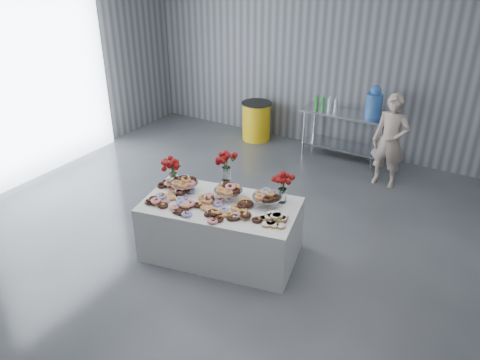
% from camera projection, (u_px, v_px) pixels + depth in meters
% --- Properties ---
extents(ground, '(9.00, 9.00, 0.00)m').
position_uv_depth(ground, '(202.00, 272.00, 5.74)').
color(ground, '#3C3F44').
rests_on(ground, ground).
extents(room_walls, '(8.04, 9.04, 4.02)m').
position_uv_depth(room_walls, '(174.00, 51.00, 4.71)').
color(room_walls, gray).
rests_on(room_walls, ground).
extents(display_table, '(2.06, 1.37, 0.75)m').
position_uv_depth(display_table, '(221.00, 230.00, 5.90)').
color(display_table, silver).
rests_on(display_table, ground).
extents(prep_table, '(1.50, 0.60, 0.90)m').
position_uv_depth(prep_table, '(343.00, 126.00, 8.46)').
color(prep_table, silver).
rests_on(prep_table, ground).
extents(donut_mounds, '(1.93, 1.15, 0.09)m').
position_uv_depth(donut_mounds, '(218.00, 202.00, 5.67)').
color(donut_mounds, gold).
rests_on(donut_mounds, display_table).
extents(cake_stand_left, '(0.36, 0.36, 0.17)m').
position_uv_depth(cake_stand_left, '(184.00, 182.00, 5.95)').
color(cake_stand_left, silver).
rests_on(cake_stand_left, display_table).
extents(cake_stand_mid, '(0.36, 0.36, 0.17)m').
position_uv_depth(cake_stand_mid, '(228.00, 189.00, 5.78)').
color(cake_stand_mid, silver).
rests_on(cake_stand_mid, display_table).
extents(cake_stand_right, '(0.36, 0.36, 0.17)m').
position_uv_depth(cake_stand_right, '(267.00, 195.00, 5.63)').
color(cake_stand_right, silver).
rests_on(cake_stand_right, display_table).
extents(danish_pile, '(0.48, 0.48, 0.11)m').
position_uv_depth(danish_pile, '(276.00, 217.00, 5.36)').
color(danish_pile, white).
rests_on(danish_pile, display_table).
extents(bouquet_left, '(0.26, 0.26, 0.42)m').
position_uv_depth(bouquet_left, '(173.00, 165.00, 6.02)').
color(bouquet_left, white).
rests_on(bouquet_left, display_table).
extents(bouquet_right, '(0.26, 0.26, 0.42)m').
position_uv_depth(bouquet_right, '(283.00, 180.00, 5.64)').
color(bouquet_right, white).
rests_on(bouquet_right, display_table).
extents(bouquet_center, '(0.26, 0.26, 0.57)m').
position_uv_depth(bouquet_center, '(226.00, 164.00, 5.87)').
color(bouquet_center, silver).
rests_on(bouquet_center, display_table).
extents(water_jug, '(0.28, 0.28, 0.55)m').
position_uv_depth(water_jug, '(374.00, 103.00, 7.99)').
color(water_jug, '#4384E4').
rests_on(water_jug, prep_table).
extents(drink_bottles, '(0.54, 0.08, 0.27)m').
position_uv_depth(drink_bottles, '(326.00, 103.00, 8.34)').
color(drink_bottles, '#268C33').
rests_on(drink_bottles, prep_table).
extents(person, '(0.58, 0.39, 1.54)m').
position_uv_depth(person, '(390.00, 141.00, 7.45)').
color(person, '#CC8C93').
rests_on(person, ground).
extents(trash_barrel, '(0.60, 0.60, 0.77)m').
position_uv_depth(trash_barrel, '(256.00, 121.00, 9.39)').
color(trash_barrel, yellow).
rests_on(trash_barrel, ground).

